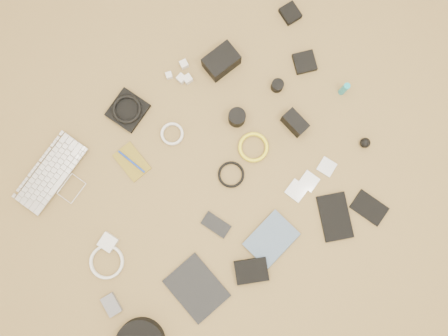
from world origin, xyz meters
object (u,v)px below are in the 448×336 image
laptop (61,180)px  tablet (197,288)px  dslr_camera (221,61)px  paperback (284,252)px  phone (216,225)px

laptop → tablet: 0.74m
dslr_camera → paperback: (-0.22, -0.83, -0.03)m
phone → dslr_camera: bearing=31.7°
paperback → dslr_camera: bearing=-27.8°
laptop → dslr_camera: size_ratio=2.45×
dslr_camera → phone: bearing=-130.1°
dslr_camera → paperback: bearing=-110.2°
phone → paperback: paperback is taller
phone → paperback: (0.18, -0.25, 0.01)m
tablet → laptop: bearing=101.2°
tablet → paperback: (0.39, -0.07, 0.00)m
dslr_camera → tablet: bearing=-134.4°
tablet → paperback: paperback is taller
dslr_camera → phone: dslr_camera is taller
laptop → paperback: 1.00m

